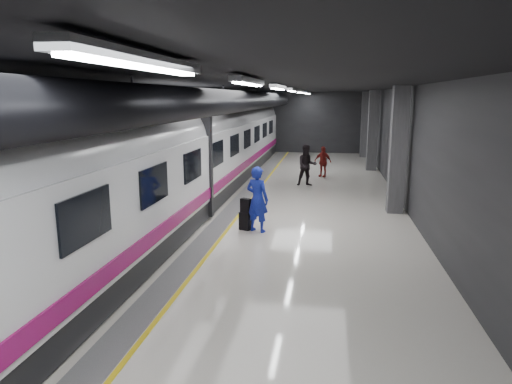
{
  "coord_description": "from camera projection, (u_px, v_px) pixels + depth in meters",
  "views": [
    {
      "loc": [
        2.14,
        -14.73,
        4.1
      ],
      "look_at": [
        0.06,
        -1.82,
        1.38
      ],
      "focal_mm": 32.0,
      "sensor_mm": 36.0,
      "label": 1
    }
  ],
  "objects": [
    {
      "name": "platform_hall",
      "position": [
        259.0,
        114.0,
        15.65
      ],
      "size": [
        10.02,
        40.02,
        4.51
      ],
      "color": "black",
      "rests_on": "ground"
    },
    {
      "name": "traveler_far_b",
      "position": [
        323.0,
        162.0,
        23.92
      ],
      "size": [
        1.01,
        0.74,
        1.6
      ],
      "primitive_type": "imported",
      "rotation": [
        0.0,
        0.0,
        -0.42
      ],
      "color": "maroon",
      "rests_on": "ground"
    },
    {
      "name": "shoulder_bag",
      "position": [
        246.0,
        206.0,
        14.23
      ],
      "size": [
        0.37,
        0.29,
        0.44
      ],
      "primitive_type": "cube",
      "rotation": [
        0.0,
        0.0,
        -0.41
      ],
      "color": "black",
      "rests_on": "suitcase_main"
    },
    {
      "name": "traveler_far_a",
      "position": [
        307.0,
        165.0,
        21.38
      ],
      "size": [
        1.1,
        0.95,
        1.94
      ],
      "primitive_type": "imported",
      "rotation": [
        0.0,
        0.0,
        0.26
      ],
      "color": "black",
      "rests_on": "ground"
    },
    {
      "name": "suitcase_far",
      "position": [
        323.0,
        162.0,
        27.65
      ],
      "size": [
        0.38,
        0.29,
        0.51
      ],
      "primitive_type": "cube",
      "rotation": [
        0.0,
        0.0,
        -0.21
      ],
      "color": "black",
      "rests_on": "ground"
    },
    {
      "name": "suitcase_main",
      "position": [
        245.0,
        221.0,
        14.35
      ],
      "size": [
        0.4,
        0.33,
        0.57
      ],
      "primitive_type": "cube",
      "rotation": [
        0.0,
        0.0,
        -0.35
      ],
      "color": "black",
      "rests_on": "ground"
    },
    {
      "name": "ground",
      "position": [
        263.0,
        221.0,
        15.4
      ],
      "size": [
        40.0,
        40.0,
        0.0
      ],
      "primitive_type": "plane",
      "color": "silver",
      "rests_on": "ground"
    },
    {
      "name": "train",
      "position": [
        168.0,
        158.0,
        15.49
      ],
      "size": [
        3.05,
        38.0,
        4.05
      ],
      "color": "black",
      "rests_on": "ground"
    },
    {
      "name": "traveler_main",
      "position": [
        257.0,
        199.0,
        14.03
      ],
      "size": [
        0.88,
        0.74,
        2.05
      ],
      "primitive_type": "imported",
      "rotation": [
        0.0,
        0.0,
        2.75
      ],
      "color": "#1B28D0",
      "rests_on": "ground"
    }
  ]
}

